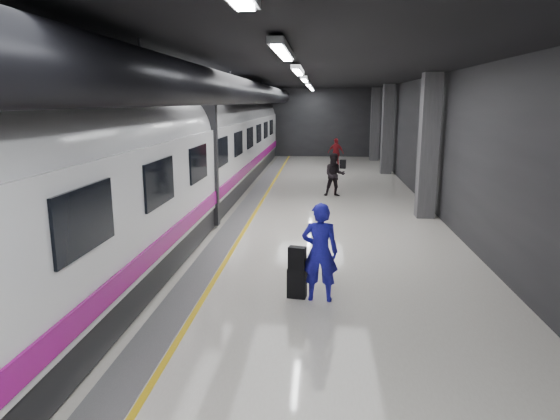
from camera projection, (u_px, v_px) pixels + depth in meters
name	position (u px, v px, depth m)	size (l,w,h in m)	color
ground	(278.00, 229.00, 14.47)	(40.00, 40.00, 0.00)	silver
platform_hall	(271.00, 105.00, 14.68)	(10.02, 40.02, 4.51)	black
train	(165.00, 157.00, 14.29)	(3.05, 38.00, 4.05)	black
traveler_main	(320.00, 252.00, 9.13)	(0.68, 0.44, 1.85)	#1E18B6
suitcase_main	(297.00, 283.00, 9.39)	(0.35, 0.22, 0.57)	black
shoulder_bag	(297.00, 258.00, 9.25)	(0.32, 0.17, 0.43)	black
traveler_far_a	(334.00, 175.00, 19.38)	(0.82, 0.64, 1.68)	black
traveler_far_b	(336.00, 153.00, 28.06)	(0.96, 0.40, 1.63)	maroon
suitcase_far	(343.00, 164.00, 27.62)	(0.33, 0.22, 0.49)	black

